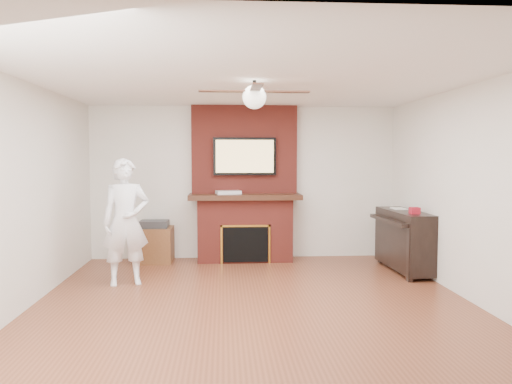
{
  "coord_description": "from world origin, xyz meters",
  "views": [
    {
      "loc": [
        -0.34,
        -5.47,
        1.67
      ],
      "look_at": [
        0.08,
        0.9,
        1.22
      ],
      "focal_mm": 35.0,
      "sensor_mm": 36.0,
      "label": 1
    }
  ],
  "objects": [
    {
      "name": "person",
      "position": [
        -1.62,
        1.08,
        0.83
      ],
      "size": [
        0.69,
        0.55,
        1.65
      ],
      "primitive_type": "imported",
      "rotation": [
        0.0,
        0.0,
        0.27
      ],
      "color": "white",
      "rests_on": "ground"
    },
    {
      "name": "candle_orange",
      "position": [
        -0.17,
        2.37,
        0.07
      ],
      "size": [
        0.06,
        0.06,
        0.14
      ],
      "primitive_type": "cylinder",
      "color": "orange",
      "rests_on": "ground"
    },
    {
      "name": "candle_green",
      "position": [
        -0.1,
        2.37,
        0.04
      ],
      "size": [
        0.06,
        0.06,
        0.09
      ],
      "primitive_type": "cylinder",
      "color": "#468A37",
      "rests_on": "ground"
    },
    {
      "name": "piano",
      "position": [
        2.28,
        1.57,
        0.47
      ],
      "size": [
        0.56,
        1.37,
        0.98
      ],
      "rotation": [
        0.0,
        0.0,
        0.04
      ],
      "color": "black",
      "rests_on": "ground"
    },
    {
      "name": "side_table",
      "position": [
        -1.44,
        2.48,
        0.3
      ],
      "size": [
        0.58,
        0.58,
        0.66
      ],
      "rotation": [
        0.0,
        0.0,
        -0.02
      ],
      "color": "#5A3319",
      "rests_on": "ground"
    },
    {
      "name": "room_shell",
      "position": [
        0.0,
        0.0,
        1.25
      ],
      "size": [
        5.36,
        5.86,
        2.86
      ],
      "color": "#5E2E1B",
      "rests_on": "ground"
    },
    {
      "name": "candle_cream",
      "position": [
        0.16,
        2.38,
        0.05
      ],
      "size": [
        0.08,
        0.08,
        0.1
      ],
      "primitive_type": "cylinder",
      "color": "beige",
      "rests_on": "ground"
    },
    {
      "name": "cable_box",
      "position": [
        -0.26,
        2.45,
        1.11
      ],
      "size": [
        0.42,
        0.3,
        0.05
      ],
      "primitive_type": "cube",
      "rotation": [
        0.0,
        0.0,
        0.23
      ],
      "color": "silver",
      "rests_on": "fireplace"
    },
    {
      "name": "ceiling_fan",
      "position": [
        -0.0,
        0.0,
        2.33
      ],
      "size": [
        1.21,
        1.21,
        0.31
      ],
      "color": "black",
      "rests_on": "room_shell"
    },
    {
      "name": "fireplace",
      "position": [
        0.0,
        2.55,
        1.0
      ],
      "size": [
        1.78,
        0.64,
        2.5
      ],
      "color": "maroon",
      "rests_on": "ground"
    },
    {
      "name": "tv",
      "position": [
        0.0,
        2.5,
        1.68
      ],
      "size": [
        1.0,
        0.08,
        0.6
      ],
      "color": "black",
      "rests_on": "fireplace"
    }
  ]
}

